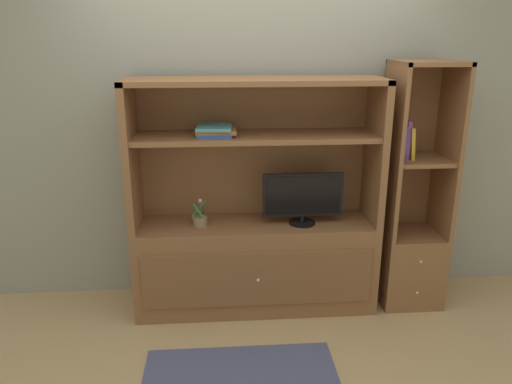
{
  "coord_description": "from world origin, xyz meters",
  "views": [
    {
      "loc": [
        -0.25,
        -2.92,
        1.98
      ],
      "look_at": [
        0.0,
        0.35,
        0.92
      ],
      "focal_mm": 34.39,
      "sensor_mm": 36.0,
      "label": 1
    }
  ],
  "objects_px": {
    "potted_plant": "(200,220)",
    "upright_book_row": "(404,141)",
    "tv_monitor": "(303,197)",
    "magazine_stack": "(216,130)",
    "media_console": "(255,240)",
    "bookshelf_tall": "(411,227)"
  },
  "relations": [
    {
      "from": "media_console",
      "to": "upright_book_row",
      "type": "height_order",
      "value": "media_console"
    },
    {
      "from": "magazine_stack",
      "to": "upright_book_row",
      "type": "height_order",
      "value": "upright_book_row"
    },
    {
      "from": "upright_book_row",
      "to": "tv_monitor",
      "type": "bearing_deg",
      "value": -176.5
    },
    {
      "from": "tv_monitor",
      "to": "upright_book_row",
      "type": "bearing_deg",
      "value": 3.5
    },
    {
      "from": "media_console",
      "to": "upright_book_row",
      "type": "bearing_deg",
      "value": -0.38
    },
    {
      "from": "bookshelf_tall",
      "to": "upright_book_row",
      "type": "bearing_deg",
      "value": -174.39
    },
    {
      "from": "tv_monitor",
      "to": "potted_plant",
      "type": "height_order",
      "value": "tv_monitor"
    },
    {
      "from": "bookshelf_tall",
      "to": "upright_book_row",
      "type": "relative_size",
      "value": 6.65
    },
    {
      "from": "media_console",
      "to": "tv_monitor",
      "type": "distance_m",
      "value": 0.48
    },
    {
      "from": "tv_monitor",
      "to": "potted_plant",
      "type": "xyz_separation_m",
      "value": [
        -0.74,
        0.02,
        -0.16
      ]
    },
    {
      "from": "bookshelf_tall",
      "to": "tv_monitor",
      "type": "bearing_deg",
      "value": -176.2
    },
    {
      "from": "potted_plant",
      "to": "upright_book_row",
      "type": "xyz_separation_m",
      "value": [
        1.46,
        0.02,
        0.55
      ]
    },
    {
      "from": "media_console",
      "to": "bookshelf_tall",
      "type": "xyz_separation_m",
      "value": [
        1.18,
        0.0,
        0.06
      ]
    },
    {
      "from": "tv_monitor",
      "to": "upright_book_row",
      "type": "distance_m",
      "value": 0.82
    },
    {
      "from": "potted_plant",
      "to": "media_console",
      "type": "bearing_deg",
      "value": 4.41
    },
    {
      "from": "upright_book_row",
      "to": "magazine_stack",
      "type": "bearing_deg",
      "value": 179.86
    },
    {
      "from": "potted_plant",
      "to": "upright_book_row",
      "type": "distance_m",
      "value": 1.56
    },
    {
      "from": "media_console",
      "to": "upright_book_row",
      "type": "relative_size",
      "value": 6.45
    },
    {
      "from": "magazine_stack",
      "to": "media_console",
      "type": "bearing_deg",
      "value": 0.81
    },
    {
      "from": "potted_plant",
      "to": "magazine_stack",
      "type": "relative_size",
      "value": 0.63
    },
    {
      "from": "media_console",
      "to": "magazine_stack",
      "type": "bearing_deg",
      "value": -179.19
    },
    {
      "from": "magazine_stack",
      "to": "upright_book_row",
      "type": "distance_m",
      "value": 1.33
    }
  ]
}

